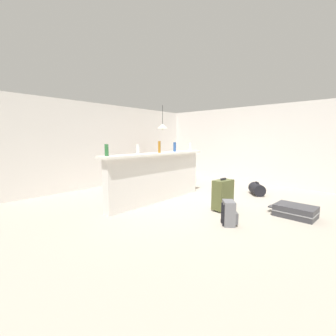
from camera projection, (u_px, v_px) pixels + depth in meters
name	position (u px, v px, depth m)	size (l,w,h in m)	color
ground_plane	(192.00, 200.00, 5.55)	(13.00, 13.00, 0.05)	#ADA393
wall_back	(116.00, 145.00, 7.40)	(6.60, 0.10, 2.50)	silver
wall_right	(238.00, 145.00, 7.83)	(0.10, 6.00, 2.50)	silver
partition_half_wall	(157.00, 178.00, 5.33)	(2.80, 0.20, 1.09)	silver
bar_countertop	(157.00, 154.00, 5.26)	(2.96, 0.40, 0.05)	white
bottle_green	(107.00, 150.00, 4.33)	(0.07, 0.07, 0.22)	#2D6B38
bottle_white	(138.00, 149.00, 4.81)	(0.07, 0.07, 0.20)	silver
bottle_amber	(159.00, 147.00, 5.26)	(0.06, 0.06, 0.27)	#9E661E
bottle_blue	(175.00, 147.00, 5.75)	(0.07, 0.07, 0.24)	#284C89
bottle_clear	(190.00, 147.00, 6.21)	(0.06, 0.06, 0.21)	silver
dining_table	(167.00, 164.00, 7.39)	(1.10, 0.80, 0.74)	brown
dining_chair_near_partition	(181.00, 170.00, 7.03)	(0.46, 0.46, 0.93)	#9E754C
dining_chair_far_side	(155.00, 167.00, 7.79)	(0.45, 0.45, 0.93)	#9E754C
pendant_lamp	(163.00, 126.00, 7.22)	(0.34, 0.34, 0.77)	black
suitcase_flat_charcoal	(295.00, 211.00, 4.30)	(0.54, 0.85, 0.22)	#38383D
suitcase_upright_olive	(223.00, 194.00, 4.68)	(0.47, 0.29, 0.67)	#51562D
backpack_grey	(229.00, 213.00, 3.89)	(0.34, 0.34, 0.42)	slate
duffel_bag_black	(257.00, 189.00, 5.99)	(0.56, 0.54, 0.34)	black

